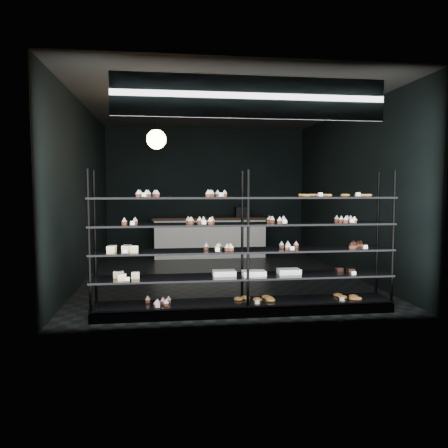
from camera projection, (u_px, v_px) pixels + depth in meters
name	position (u px, v px, depth m)	size (l,w,h in m)	color
room	(221.00, 193.00, 8.16)	(5.01, 6.01, 3.20)	black
display_shelf	(243.00, 267.00, 5.81)	(4.00, 0.50, 1.91)	black
signage	(252.00, 97.00, 5.18)	(3.30, 0.05, 0.50)	#0B0D3A
pendant_lamp	(156.00, 139.00, 6.90)	(0.31, 0.31, 0.88)	black
service_counter	(210.00, 237.00, 10.72)	(2.78, 0.65, 1.23)	silver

